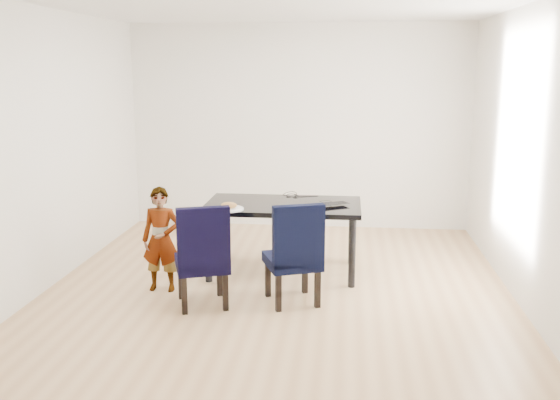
# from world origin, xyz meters

# --- Properties ---
(floor) EXTENTS (4.50, 5.00, 0.01)m
(floor) POSITION_xyz_m (0.00, 0.00, -0.01)
(floor) COLOR tan
(floor) RESTS_ON ground
(ceiling) EXTENTS (4.50, 5.00, 0.01)m
(ceiling) POSITION_xyz_m (0.00, 0.00, 2.71)
(ceiling) COLOR white
(ceiling) RESTS_ON wall_back
(wall_back) EXTENTS (4.50, 0.01, 2.70)m
(wall_back) POSITION_xyz_m (0.00, 2.50, 1.35)
(wall_back) COLOR white
(wall_back) RESTS_ON ground
(wall_front) EXTENTS (4.50, 0.01, 2.70)m
(wall_front) POSITION_xyz_m (0.00, -2.50, 1.35)
(wall_front) COLOR silver
(wall_front) RESTS_ON ground
(wall_left) EXTENTS (0.01, 5.00, 2.70)m
(wall_left) POSITION_xyz_m (-2.25, 0.00, 1.35)
(wall_left) COLOR white
(wall_left) RESTS_ON ground
(wall_right) EXTENTS (0.01, 5.00, 2.70)m
(wall_right) POSITION_xyz_m (2.25, 0.00, 1.35)
(wall_right) COLOR white
(wall_right) RESTS_ON ground
(dining_table) EXTENTS (1.60, 0.90, 0.75)m
(dining_table) POSITION_xyz_m (0.00, 0.50, 0.38)
(dining_table) COLOR black
(dining_table) RESTS_ON floor
(chair_left) EXTENTS (0.59, 0.61, 0.96)m
(chair_left) POSITION_xyz_m (-0.64, -0.49, 0.48)
(chair_left) COLOR black
(chair_left) RESTS_ON floor
(chair_right) EXTENTS (0.61, 0.62, 0.96)m
(chair_right) POSITION_xyz_m (0.17, -0.33, 0.48)
(chair_right) COLOR black
(chair_right) RESTS_ON floor
(child) EXTENTS (0.38, 0.25, 1.02)m
(child) POSITION_xyz_m (-1.11, -0.15, 0.51)
(child) COLOR red
(child) RESTS_ON floor
(plate) EXTENTS (0.36, 0.36, 0.02)m
(plate) POSITION_xyz_m (-0.50, 0.15, 0.76)
(plate) COLOR silver
(plate) RESTS_ON dining_table
(sandwich) EXTENTS (0.16, 0.08, 0.06)m
(sandwich) POSITION_xyz_m (-0.50, 0.14, 0.80)
(sandwich) COLOR #A9763C
(sandwich) RESTS_ON plate
(laptop) EXTENTS (0.43, 0.38, 0.03)m
(laptop) POSITION_xyz_m (0.47, 0.47, 0.76)
(laptop) COLOR black
(laptop) RESTS_ON dining_table
(cable_tangle) EXTENTS (0.17, 0.17, 0.01)m
(cable_tangle) POSITION_xyz_m (0.06, 0.85, 0.75)
(cable_tangle) COLOR black
(cable_tangle) RESTS_ON dining_table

